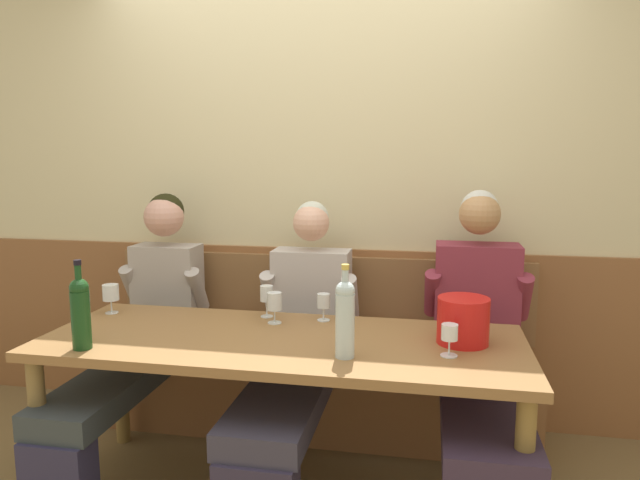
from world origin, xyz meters
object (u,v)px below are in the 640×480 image
person_right_seat (480,345)px  wine_glass_center_front (323,303)px  wine_glass_mid_right (450,334)px  wine_glass_by_bottle (111,293)px  wine_bottle_green_tall (80,311)px  person_center_left_seat (141,325)px  person_left_seat (297,344)px  wine_glass_right_end (267,295)px  wall_bench (313,379)px  dining_table (282,357)px  wine_glass_mid_left (274,303)px  wine_bottle_clear_water (345,316)px  ice_bucket (463,321)px

person_right_seat → wine_glass_center_front: bearing=-177.6°
wine_glass_mid_right → wine_glass_by_bottle: wine_glass_by_bottle is taller
person_right_seat → wine_bottle_green_tall: bearing=-159.4°
wine_glass_mid_right → person_right_seat: bearing=69.5°
person_center_left_seat → person_left_seat: person_center_left_seat is taller
wine_glass_mid_right → wine_glass_by_bottle: size_ratio=0.89×
person_right_seat → wine_glass_right_end: bearing=-178.9°
wall_bench → wine_glass_mid_right: (0.70, -0.74, 0.54)m
dining_table → person_left_seat: 0.29m
wine_glass_right_end → dining_table: bearing=-63.0°
person_left_seat → person_right_seat: bearing=1.9°
person_center_left_seat → wine_bottle_green_tall: 0.65m
wine_glass_mid_left → wine_glass_mid_right: 0.84m
wine_glass_center_front → wine_glass_mid_right: bearing=-33.8°
wine_bottle_clear_water → wine_glass_center_front: size_ratio=2.82×
wall_bench → wine_glass_by_bottle: 1.16m
dining_table → wine_glass_right_end: 0.39m
dining_table → person_center_left_seat: size_ratio=1.59×
wine_bottle_clear_water → wall_bench: bearing=109.9°
dining_table → wine_glass_center_front: 0.36m
wine_glass_by_bottle → person_right_seat: bearing=3.3°
wall_bench → ice_bucket: wall_bench is taller
wine_bottle_clear_water → wine_glass_by_bottle: (-1.22, 0.40, -0.06)m
wine_glass_center_front → wall_bench: bearing=109.5°
wine_glass_right_end → wine_glass_mid_right: 0.93m
wine_glass_right_end → wine_glass_by_bottle: wine_glass_right_end is taller
person_center_left_seat → person_right_seat: 1.68m
wall_bench → dining_table: size_ratio=1.15×
person_left_seat → ice_bucket: 0.82m
wine_glass_mid_left → wine_glass_by_bottle: wine_glass_mid_left is taller
wine_glass_right_end → wine_glass_mid_right: wine_glass_right_end is taller
person_center_left_seat → person_left_seat: (0.82, -0.03, -0.04)m
ice_bucket → wine_bottle_green_tall: (-1.51, -0.36, 0.06)m
wall_bench → dining_table: (0.00, -0.65, 0.36)m
ice_bucket → wine_glass_mid_right: 0.18m
wine_glass_center_front → wine_glass_mid_left: bearing=-158.5°
dining_table → person_center_left_seat: 0.88m
person_left_seat → wine_bottle_green_tall: 0.99m
wine_bottle_green_tall → wine_glass_right_end: size_ratio=2.37×
person_right_seat → ice_bucket: person_right_seat is taller
ice_bucket → person_center_left_seat: bearing=171.4°
person_right_seat → wine_glass_mid_right: bearing=-110.5°
person_center_left_seat → wine_glass_mid_left: person_center_left_seat is taller
wine_glass_mid_left → wine_glass_right_end: bearing=124.5°
wall_bench → wine_glass_right_end: wall_bench is taller
dining_table → person_center_left_seat: person_center_left_seat is taller
person_center_left_seat → wine_glass_center_front: 0.97m
wine_bottle_clear_water → wine_glass_center_front: wine_bottle_clear_water is taller
wall_bench → wine_glass_by_bottle: wall_bench is taller
wine_bottle_green_tall → person_right_seat: bearing=20.6°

